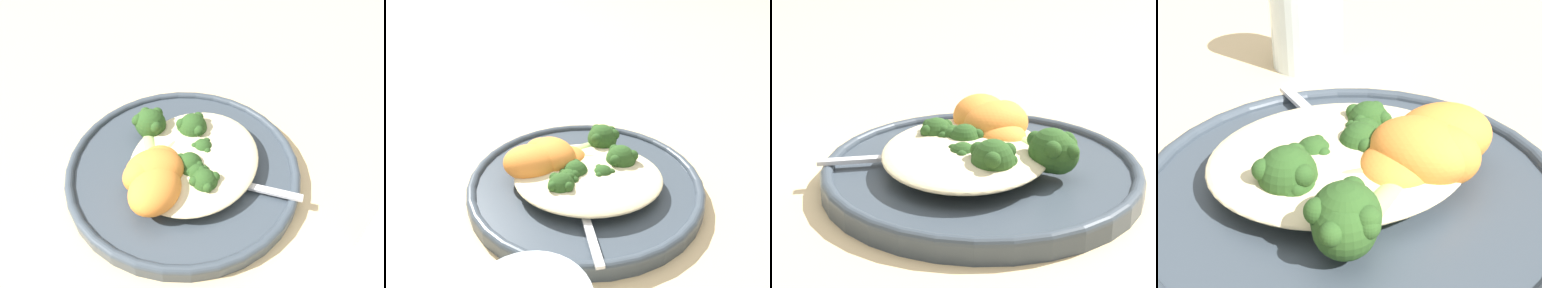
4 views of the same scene
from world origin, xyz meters
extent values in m
plane|color=#D6B784|center=(0.00, 0.00, 0.00)|extent=(4.00, 4.00, 0.00)
cylinder|color=#38424C|center=(-0.01, 0.02, 0.01)|extent=(0.30, 0.30, 0.02)
torus|color=#38424C|center=(-0.01, 0.02, 0.02)|extent=(0.30, 0.30, 0.01)
ellipsoid|color=beige|center=(-0.02, 0.03, 0.03)|extent=(0.18, 0.16, 0.02)
ellipsoid|color=#9EBC66|center=(0.02, 0.03, 0.03)|extent=(0.03, 0.07, 0.02)
sphere|color=#284C1E|center=(0.01, 0.06, 0.04)|extent=(0.03, 0.03, 0.03)
sphere|color=#284C1E|center=(0.02, 0.07, 0.04)|extent=(0.01, 0.01, 0.01)
sphere|color=#284C1E|center=(0.01, 0.07, 0.04)|extent=(0.01, 0.01, 0.01)
sphere|color=#284C1E|center=(0.01, 0.05, 0.04)|extent=(0.01, 0.01, 0.01)
sphere|color=#284C1E|center=(0.02, 0.05, 0.04)|extent=(0.01, 0.01, 0.01)
ellipsoid|color=#9EBC66|center=(0.02, 0.01, 0.03)|extent=(0.04, 0.07, 0.02)
sphere|color=#284C1E|center=(0.01, 0.05, 0.04)|extent=(0.03, 0.03, 0.03)
sphere|color=#284C1E|center=(0.01, 0.06, 0.04)|extent=(0.01, 0.01, 0.01)
sphere|color=#284C1E|center=(0.00, 0.06, 0.04)|extent=(0.01, 0.01, 0.01)
sphere|color=#284C1E|center=(0.00, 0.04, 0.04)|extent=(0.01, 0.01, 0.01)
sphere|color=#284C1E|center=(0.01, 0.04, 0.04)|extent=(0.01, 0.01, 0.01)
ellipsoid|color=#9EBC66|center=(0.02, 0.01, 0.03)|extent=(0.05, 0.06, 0.02)
sphere|color=#284C1E|center=(0.00, 0.04, 0.04)|extent=(0.03, 0.03, 0.03)
sphere|color=#284C1E|center=(0.00, 0.05, 0.04)|extent=(0.01, 0.01, 0.01)
sphere|color=#284C1E|center=(0.00, 0.02, 0.04)|extent=(0.01, 0.01, 0.01)
ellipsoid|color=#9EBC66|center=(0.01, 0.01, 0.03)|extent=(0.09, 0.06, 0.01)
sphere|color=#284C1E|center=(-0.03, 0.04, 0.04)|extent=(0.03, 0.03, 0.03)
sphere|color=#284C1E|center=(-0.03, 0.04, 0.04)|extent=(0.01, 0.01, 0.01)
sphere|color=#284C1E|center=(-0.04, 0.04, 0.04)|extent=(0.01, 0.01, 0.01)
sphere|color=#284C1E|center=(-0.03, 0.03, 0.04)|extent=(0.01, 0.01, 0.01)
ellipsoid|color=#9EBC66|center=(-0.01, 0.00, 0.03)|extent=(0.09, 0.03, 0.02)
sphere|color=#284C1E|center=(-0.06, 0.01, 0.04)|extent=(0.04, 0.04, 0.04)
sphere|color=#284C1E|center=(-0.05, 0.02, 0.05)|extent=(0.01, 0.01, 0.01)
sphere|color=#284C1E|center=(-0.07, 0.01, 0.05)|extent=(0.01, 0.01, 0.01)
sphere|color=#284C1E|center=(-0.05, -0.01, 0.05)|extent=(0.01, 0.01, 0.01)
ellipsoid|color=#9EBC66|center=(-0.01, 0.00, 0.03)|extent=(0.09, 0.02, 0.02)
sphere|color=#284C1E|center=(-0.05, 0.00, 0.04)|extent=(0.03, 0.03, 0.03)
sphere|color=#284C1E|center=(-0.05, 0.01, 0.04)|extent=(0.01, 0.01, 0.01)
sphere|color=#284C1E|center=(-0.05, -0.01, 0.04)|extent=(0.01, 0.01, 0.01)
ellipsoid|color=#9EBC66|center=(0.00, -0.02, 0.03)|extent=(0.08, 0.07, 0.02)
sphere|color=#284C1E|center=(-0.03, -0.04, 0.04)|extent=(0.04, 0.04, 0.04)
sphere|color=#284C1E|center=(-0.03, -0.03, 0.05)|extent=(0.02, 0.02, 0.02)
sphere|color=#284C1E|center=(-0.05, -0.04, 0.05)|extent=(0.02, 0.02, 0.02)
sphere|color=#284C1E|center=(-0.03, -0.06, 0.05)|extent=(0.02, 0.02, 0.02)
ellipsoid|color=#9EBC66|center=(0.00, -0.02, 0.03)|extent=(0.08, 0.07, 0.02)
sphere|color=#284C1E|center=(-0.04, -0.05, 0.04)|extent=(0.04, 0.04, 0.04)
sphere|color=#284C1E|center=(-0.03, -0.04, 0.05)|extent=(0.01, 0.01, 0.01)
sphere|color=#284C1E|center=(-0.05, -0.04, 0.05)|extent=(0.01, 0.01, 0.01)
sphere|color=#284C1E|center=(-0.05, -0.06, 0.05)|extent=(0.01, 0.01, 0.01)
sphere|color=#284C1E|center=(-0.03, -0.06, 0.05)|extent=(0.01, 0.01, 0.01)
ellipsoid|color=orange|center=(0.03, 0.01, 0.04)|extent=(0.09, 0.09, 0.04)
ellipsoid|color=orange|center=(0.04, 0.00, 0.04)|extent=(0.07, 0.07, 0.04)
ellipsoid|color=orange|center=(0.06, 0.02, 0.04)|extent=(0.07, 0.06, 0.04)
ellipsoid|color=orange|center=(0.02, 0.01, 0.04)|extent=(0.08, 0.08, 0.03)
cube|color=silver|center=(-0.02, 0.14, 0.02)|extent=(0.02, 0.07, 0.00)
ellipsoid|color=silver|center=(-0.01, 0.08, 0.03)|extent=(0.04, 0.05, 0.01)
cylinder|color=silver|center=(0.01, 0.28, 0.06)|extent=(0.08, 0.08, 0.11)
camera|label=1|loc=(0.26, 0.19, 0.38)|focal=35.00mm
camera|label=2|loc=(-0.02, 0.42, 0.30)|focal=35.00mm
camera|label=3|loc=(-0.57, 0.00, 0.25)|focal=60.00mm
camera|label=4|loc=(-0.10, -0.27, 0.23)|focal=50.00mm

